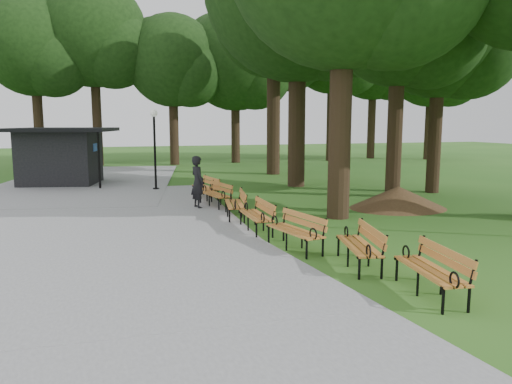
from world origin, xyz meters
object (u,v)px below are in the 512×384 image
object	(u,v)px
bench_3	(256,216)
bench_1	(359,246)
bench_2	(294,231)
lawn_tree_5	(440,30)
bench_0	(430,271)
lawn_tree_1	(400,13)
person	(198,182)
lamp_post	(154,133)
kiosk	(60,156)
bench_6	(205,188)
bench_5	(215,195)
dirt_mound	(398,197)
bench_4	(235,204)
lawn_tree_4	(274,18)

from	to	relation	value
bench_3	bench_1	bearing A→B (deg)	17.14
bench_2	lawn_tree_5	world-z (taller)	lawn_tree_5
bench_0	lawn_tree_1	size ratio (longest dim) A/B	0.19
person	lamp_post	distance (m)	5.39
lamp_post	kiosk	bearing A→B (deg)	141.33
lawn_tree_1	bench_2	bearing A→B (deg)	-136.36
bench_3	lawn_tree_1	world-z (taller)	lawn_tree_1
bench_0	bench_6	xyz separation A→B (m)	(-1.69, 11.64, 0.00)
kiosk	lamp_post	size ratio (longest dim) A/B	1.23
lamp_post	bench_0	size ratio (longest dim) A/B	1.86
bench_3	lawn_tree_5	bearing A→B (deg)	118.63
bench_5	lawn_tree_1	world-z (taller)	lawn_tree_1
bench_1	lawn_tree_1	xyz separation A→B (m)	(6.02, 8.15, 6.71)
bench_0	dirt_mound	bearing A→B (deg)	158.19
lamp_post	lawn_tree_5	size ratio (longest dim) A/B	0.37
bench_6	lawn_tree_5	world-z (taller)	lawn_tree_5
bench_0	bench_1	world-z (taller)	same
bench_4	lawn_tree_4	bearing A→B (deg)	165.43
lawn_tree_4	bench_4	bearing A→B (deg)	-114.28
lamp_post	dirt_mound	xyz separation A→B (m)	(7.69, -7.05, -2.12)
bench_1	kiosk	bearing A→B (deg)	-143.51
bench_5	bench_2	bearing A→B (deg)	-6.38
kiosk	lawn_tree_5	distance (m)	17.99
bench_2	lawn_tree_1	bearing A→B (deg)	121.49
bench_4	lawn_tree_5	size ratio (longest dim) A/B	0.20
bench_1	bench_3	bearing A→B (deg)	-151.03
lamp_post	lawn_tree_1	distance (m)	11.14
kiosk	bench_2	distance (m)	15.86
bench_1	bench_4	xyz separation A→B (m)	(-1.19, 5.74, 0.00)
lamp_post	bench_6	xyz separation A→B (m)	(1.62, -3.07, -2.06)
dirt_mound	bench_4	world-z (taller)	bench_4
bench_0	bench_4	world-z (taller)	same
bench_0	bench_3	bearing A→B (deg)	-157.59
kiosk	dirt_mound	bearing A→B (deg)	-28.62
kiosk	bench_6	distance (m)	8.69
bench_5	lawn_tree_5	distance (m)	11.57
kiosk	bench_1	world-z (taller)	kiosk
bench_0	lawn_tree_4	world-z (taller)	lawn_tree_4
bench_2	lawn_tree_5	xyz separation A→B (m)	(9.11, 7.04, 6.30)
lawn_tree_5	bench_6	bearing A→B (deg)	173.76
lamp_post	bench_2	world-z (taller)	lamp_post
bench_6	bench_2	bearing A→B (deg)	-4.45
dirt_mound	kiosk	bearing A→B (deg)	138.80
bench_2	bench_4	size ratio (longest dim) A/B	1.00
bench_1	bench_5	bearing A→B (deg)	-157.64
person	bench_2	bearing A→B (deg)	175.64
dirt_mound	bench_5	size ratio (longest dim) A/B	1.52
lawn_tree_4	person	bearing A→B (deg)	-122.00
bench_2	bench_3	size ratio (longest dim) A/B	1.00
bench_0	bench_3	size ratio (longest dim) A/B	1.00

